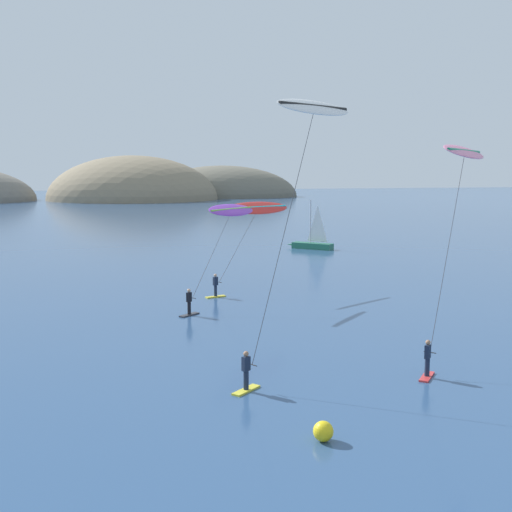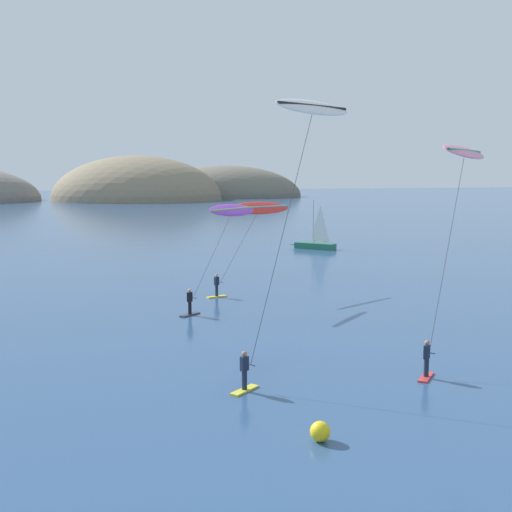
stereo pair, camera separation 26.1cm
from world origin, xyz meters
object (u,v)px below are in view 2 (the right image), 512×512
kitesurfer_red (257,213)px  kitesurfer_pink (462,165)px  kitesurfer_purple (229,217)px  sailboat_near (313,243)px  marker_buoy (320,431)px  kitesurfer_white (306,135)px

kitesurfer_red → kitesurfer_pink: size_ratio=0.72×
kitesurfer_pink → kitesurfer_purple: bearing=119.9°
sailboat_near → marker_buoy: (-17.50, -51.04, -0.29)m
sailboat_near → kitesurfer_pink: (-7.33, -42.64, 8.69)m
kitesurfer_purple → sailboat_near: bearing=60.6°
marker_buoy → kitesurfer_purple: bearing=85.7°
kitesurfer_pink → marker_buoy: bearing=-140.5°
kitesurfer_white → kitesurfer_pink: bearing=7.8°
sailboat_near → kitesurfer_pink: 44.13m
kitesurfer_red → marker_buoy: size_ratio=10.67×
kitesurfer_red → kitesurfer_pink: bearing=-73.7°
kitesurfer_purple → kitesurfer_pink: size_ratio=0.66×
sailboat_near → kitesurfer_purple: (-15.77, -27.96, 5.31)m
kitesurfer_red → kitesurfer_white: (-2.85, -19.95, 4.68)m
kitesurfer_purple → kitesurfer_red: kitesurfer_purple is taller
kitesurfer_pink → marker_buoy: kitesurfer_pink is taller
sailboat_near → kitesurfer_white: kitesurfer_white is taller
kitesurfer_red → marker_buoy: (-4.68, -27.21, -5.56)m
kitesurfer_purple → marker_buoy: size_ratio=9.80×
kitesurfer_white → marker_buoy: kitesurfer_white is taller
kitesurfer_purple → marker_buoy: 23.81m
kitesurfer_red → marker_buoy: bearing=-99.8°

